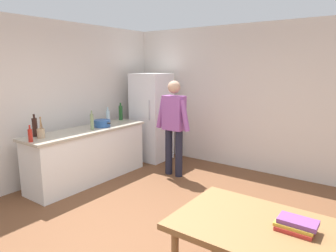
{
  "coord_description": "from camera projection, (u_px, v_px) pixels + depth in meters",
  "views": [
    {
      "loc": [
        2.01,
        -2.42,
        1.94
      ],
      "look_at": [
        -0.78,
        1.44,
        0.99
      ],
      "focal_mm": 32.15,
      "sensor_mm": 36.0,
      "label": 1
    }
  ],
  "objects": [
    {
      "name": "wall_back",
      "position": [
        251.0,
        99.0,
        5.58
      ],
      "size": [
        6.4,
        0.12,
        2.7
      ],
      "primitive_type": "cube",
      "color": "silver",
      "rests_on": "ground_plane"
    },
    {
      "name": "utensil_jar",
      "position": [
        41.0,
        133.0,
        4.42
      ],
      "size": [
        0.11,
        0.11,
        0.32
      ],
      "color": "tan",
      "rests_on": "kitchen_counter"
    },
    {
      "name": "wall_left",
      "position": [
        32.0,
        104.0,
        4.85
      ],
      "size": [
        0.12,
        5.6,
        2.7
      ],
      "primitive_type": "cube",
      "color": "silver",
      "rests_on": "ground_plane"
    },
    {
      "name": "ground_plane",
      "position": [
        150.0,
        238.0,
        3.46
      ],
      "size": [
        14.0,
        14.0,
        0.0
      ],
      "primitive_type": "plane",
      "color": "brown"
    },
    {
      "name": "kitchen_counter",
      "position": [
        89.0,
        155.0,
        5.15
      ],
      "size": [
        0.64,
        2.2,
        0.9
      ],
      "color": "white",
      "rests_on": "ground_plane"
    },
    {
      "name": "dining_table",
      "position": [
        266.0,
        236.0,
        2.28
      ],
      "size": [
        1.4,
        0.9,
        0.75
      ],
      "color": "olive",
      "rests_on": "ground_plane"
    },
    {
      "name": "bottle_wine_green",
      "position": [
        121.0,
        113.0,
        5.92
      ],
      "size": [
        0.08,
        0.08,
        0.34
      ],
      "color": "#1E5123",
      "rests_on": "kitchen_counter"
    },
    {
      "name": "bottle_water_clear",
      "position": [
        108.0,
        117.0,
        5.56
      ],
      "size": [
        0.07,
        0.07,
        0.3
      ],
      "color": "silver",
      "rests_on": "kitchen_counter"
    },
    {
      "name": "bottle_wine_dark",
      "position": [
        35.0,
        127.0,
        4.5
      ],
      "size": [
        0.08,
        0.08,
        0.34
      ],
      "color": "black",
      "rests_on": "kitchen_counter"
    },
    {
      "name": "book_stack",
      "position": [
        296.0,
        225.0,
        2.2
      ],
      "size": [
        0.29,
        0.18,
        0.09
      ],
      "color": "#B22D28",
      "rests_on": "dining_table"
    },
    {
      "name": "cooking_pot",
      "position": [
        102.0,
        123.0,
        5.26
      ],
      "size": [
        0.4,
        0.28,
        0.12
      ],
      "color": "#285193",
      "rests_on": "kitchen_counter"
    },
    {
      "name": "refrigerator",
      "position": [
        152.0,
        117.0,
        6.28
      ],
      "size": [
        0.7,
        0.67,
        1.8
      ],
      "color": "white",
      "rests_on": "ground_plane"
    },
    {
      "name": "person",
      "position": [
        174.0,
        122.0,
        5.28
      ],
      "size": [
        0.7,
        0.22,
        1.7
      ],
      "color": "#1E1E2D",
      "rests_on": "ground_plane"
    },
    {
      "name": "bottle_sauce_red",
      "position": [
        30.0,
        135.0,
        4.18
      ],
      "size": [
        0.06,
        0.06,
        0.24
      ],
      "color": "#B22319",
      "rests_on": "kitchen_counter"
    },
    {
      "name": "bottle_vinegar_tall",
      "position": [
        92.0,
        122.0,
        5.01
      ],
      "size": [
        0.06,
        0.06,
        0.32
      ],
      "color": "gray",
      "rests_on": "kitchen_counter"
    }
  ]
}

